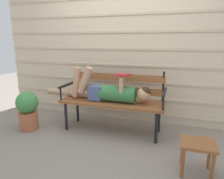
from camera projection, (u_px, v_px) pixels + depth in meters
ground_plane at (111, 132)px, 3.07m from camera, size 12.00×12.00×0.00m
house_siding at (123, 57)px, 3.42m from camera, size 4.47×0.08×2.18m
park_bench at (113, 97)px, 3.08m from camera, size 1.56×0.51×0.92m
reclining_person at (108, 91)px, 3.01m from camera, size 1.71×0.25×0.52m
footstool at (198, 149)px, 2.07m from camera, size 0.34×0.31×0.35m
potted_plant at (28, 109)px, 3.12m from camera, size 0.33×0.33×0.60m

